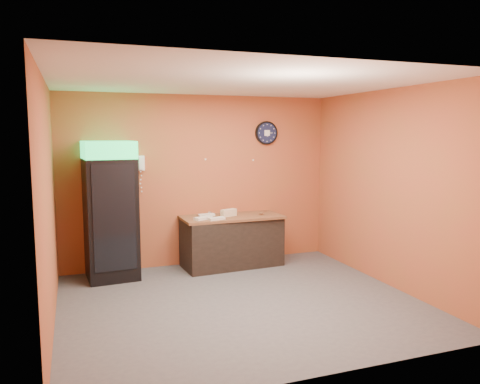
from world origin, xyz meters
name	(u,v)px	position (x,y,z in m)	size (l,w,h in m)	color
floor	(241,302)	(0.00, 0.00, 0.00)	(4.50, 4.50, 0.00)	#47474C
back_wall	(200,180)	(0.00, 2.00, 1.40)	(4.50, 0.02, 2.80)	#B04C31
left_wall	(48,204)	(-2.25, 0.00, 1.40)	(0.02, 4.00, 2.80)	#B04C31
right_wall	(389,188)	(2.25, 0.00, 1.40)	(0.02, 4.00, 2.80)	#B04C31
ceiling	(241,82)	(0.00, 0.00, 2.80)	(4.50, 4.00, 0.02)	white
beverage_cooler	(111,212)	(-1.48, 1.60, 1.01)	(0.77, 0.78, 2.06)	black
prep_counter	(232,242)	(0.44, 1.65, 0.40)	(1.59, 0.71, 0.80)	black
wall_clock	(266,133)	(1.18, 1.97, 2.18)	(0.40, 0.06, 0.40)	black
wall_phone	(140,163)	(-0.97, 1.95, 1.71)	(0.13, 0.11, 0.23)	white
butcher_paper	(232,217)	(0.44, 1.65, 0.82)	(1.64, 0.76, 0.04)	brown
sub_roll_stack	(229,213)	(0.38, 1.62, 0.89)	(0.29, 0.19, 0.12)	beige
wrapped_sandwich_left	(203,218)	(-0.09, 1.49, 0.86)	(0.30, 0.12, 0.04)	silver
wrapped_sandwich_mid	(217,219)	(0.10, 1.39, 0.86)	(0.27, 0.10, 0.04)	silver
wrapped_sandwich_right	(206,215)	(0.04, 1.76, 0.86)	(0.27, 0.11, 0.04)	silver
kitchen_tool	(210,213)	(0.11, 1.79, 0.87)	(0.07, 0.07, 0.07)	silver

